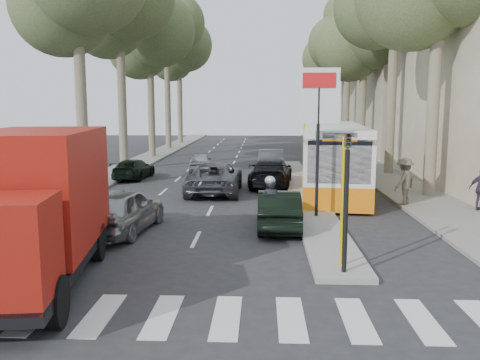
# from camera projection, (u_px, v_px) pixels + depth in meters

# --- Properties ---
(ground) EXTENTS (120.00, 120.00, 0.00)m
(ground) POSITION_uv_depth(u_px,v_px,m) (219.00, 258.00, 14.24)
(ground) COLOR #28282B
(ground) RESTS_ON ground
(sidewalk_right) EXTENTS (3.20, 70.00, 0.12)m
(sidewalk_right) POSITION_uv_depth(u_px,v_px,m) (359.00, 161.00, 38.59)
(sidewalk_right) COLOR gray
(sidewalk_right) RESTS_ON ground
(median_left) EXTENTS (2.40, 64.00, 0.12)m
(median_left) POSITION_uv_depth(u_px,v_px,m) (151.00, 157.00, 42.25)
(median_left) COLOR gray
(median_left) RESTS_ON ground
(traffic_island) EXTENTS (1.50, 26.00, 0.16)m
(traffic_island) POSITION_uv_depth(u_px,v_px,m) (303.00, 191.00, 24.97)
(traffic_island) COLOR gray
(traffic_island) RESTS_ON ground
(building_far) EXTENTS (11.00, 20.00, 16.00)m
(building_far) POSITION_uv_depth(u_px,v_px,m) (420.00, 64.00, 46.04)
(building_far) COLOR #B7A88E
(building_far) RESTS_ON ground
(billboard) EXTENTS (1.50, 12.10, 5.60)m
(billboard) POSITION_uv_depth(u_px,v_px,m) (318.00, 121.00, 18.51)
(billboard) COLOR yellow
(billboard) RESTS_ON ground
(traffic_light_island) EXTENTS (0.16, 0.41, 3.60)m
(traffic_light_island) POSITION_uv_depth(u_px,v_px,m) (347.00, 179.00, 12.26)
(traffic_light_island) COLOR black
(traffic_light_island) RESTS_ON ground
(tree_l_c) EXTENTS (7.40, 7.20, 13.71)m
(tree_l_c) POSITION_uv_depth(u_px,v_px,m) (151.00, 33.00, 40.91)
(tree_l_c) COLOR #6B604C
(tree_l_c) RESTS_ON ground
(tree_l_d) EXTENTS (7.40, 7.20, 15.66)m
(tree_l_d) POSITION_uv_depth(u_px,v_px,m) (168.00, 27.00, 48.58)
(tree_l_d) COLOR #6B604C
(tree_l_d) RESTS_ON ground
(tree_l_e) EXTENTS (7.40, 7.20, 14.49)m
(tree_l_e) POSITION_uv_depth(u_px,v_px,m) (180.00, 47.00, 56.64)
(tree_l_e) COLOR #6B604C
(tree_l_e) RESTS_ON ground
(tree_r_c) EXTENTS (7.40, 7.20, 13.32)m
(tree_r_c) POSITION_uv_depth(u_px,v_px,m) (366.00, 33.00, 38.27)
(tree_r_c) COLOR #6B604C
(tree_r_c) RESTS_ON ground
(tree_r_d) EXTENTS (7.40, 7.20, 14.88)m
(tree_r_d) POSITION_uv_depth(u_px,v_px,m) (350.00, 30.00, 45.98)
(tree_r_d) COLOR #6B604C
(tree_r_d) RESTS_ON ground
(tree_r_e) EXTENTS (7.40, 7.20, 14.10)m
(tree_r_e) POSITION_uv_depth(u_px,v_px,m) (338.00, 48.00, 53.98)
(tree_r_e) COLOR #6B604C
(tree_r_e) RESTS_ON ground
(silver_hatchback) EXTENTS (2.33, 4.72, 1.55)m
(silver_hatchback) POSITION_uv_depth(u_px,v_px,m) (122.00, 210.00, 17.02)
(silver_hatchback) COLOR #95979D
(silver_hatchback) RESTS_ON ground
(dark_hatchback) EXTENTS (1.46, 4.12, 1.35)m
(dark_hatchback) POSITION_uv_depth(u_px,v_px,m) (279.00, 209.00, 17.65)
(dark_hatchback) COLOR black
(dark_hatchback) RESTS_ON ground
(queue_car_a) EXTENTS (2.52, 5.45, 1.51)m
(queue_car_a) POSITION_uv_depth(u_px,v_px,m) (215.00, 178.00, 24.85)
(queue_car_a) COLOR #4D4E54
(queue_car_a) RESTS_ON ground
(queue_car_b) EXTENTS (2.56, 5.32, 1.49)m
(queue_car_b) POSITION_uv_depth(u_px,v_px,m) (271.00, 172.00, 26.91)
(queue_car_b) COLOR black
(queue_car_b) RESTS_ON ground
(queue_car_c) EXTENTS (1.78, 3.66, 1.20)m
(queue_car_c) POSITION_uv_depth(u_px,v_px,m) (200.00, 162.00, 33.07)
(queue_car_c) COLOR #B0B2B9
(queue_car_c) RESTS_ON ground
(queue_car_d) EXTENTS (1.69, 4.55, 1.49)m
(queue_car_d) POSITION_uv_depth(u_px,v_px,m) (271.00, 161.00, 32.75)
(queue_car_d) COLOR #4B4E53
(queue_car_d) RESTS_ON ground
(queue_car_e) EXTENTS (1.94, 4.12, 1.16)m
(queue_car_e) POSITION_uv_depth(u_px,v_px,m) (134.00, 169.00, 29.68)
(queue_car_e) COLOR black
(queue_car_e) RESTS_ON ground
(red_truck) EXTENTS (3.46, 7.12, 3.65)m
(red_truck) POSITION_uv_depth(u_px,v_px,m) (30.00, 205.00, 11.89)
(red_truck) COLOR black
(red_truck) RESTS_ON ground
(city_bus) EXTENTS (4.00, 12.85, 3.33)m
(city_bus) POSITION_uv_depth(u_px,v_px,m) (333.00, 156.00, 25.65)
(city_bus) COLOR orange
(city_bus) RESTS_ON ground
(motorcycle) EXTENTS (0.87, 2.26, 1.93)m
(motorcycle) POSITION_uv_depth(u_px,v_px,m) (270.00, 206.00, 17.26)
(motorcycle) COLOR black
(motorcycle) RESTS_ON ground
(pedestrian_far) EXTENTS (1.31, 1.29, 1.97)m
(pedestrian_far) POSITION_uv_depth(u_px,v_px,m) (405.00, 181.00, 21.30)
(pedestrian_far) COLOR #665D4C
(pedestrian_far) RESTS_ON sidewalk_right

